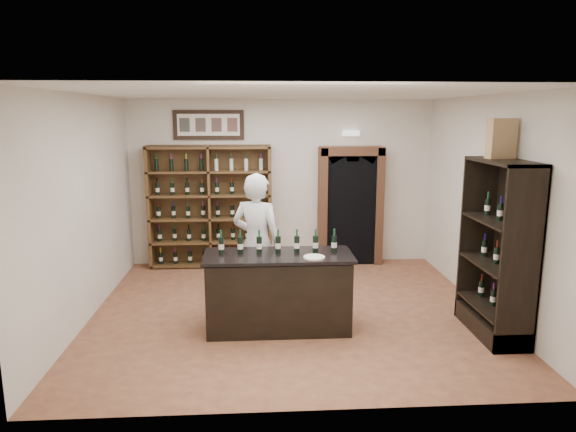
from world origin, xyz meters
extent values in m
plane|color=#96613C|center=(0.00, 0.00, 0.00)|extent=(5.50, 5.50, 0.00)
plane|color=white|center=(0.00, 0.00, 3.00)|extent=(5.50, 5.50, 0.00)
cube|color=silver|center=(0.00, 2.50, 1.50)|extent=(5.50, 0.04, 3.00)
cube|color=silver|center=(-2.75, 0.00, 1.50)|extent=(0.04, 5.00, 3.00)
cube|color=silver|center=(2.75, 0.00, 1.50)|extent=(0.04, 5.00, 3.00)
cube|color=brown|center=(-1.30, 2.47, 1.10)|extent=(2.20, 0.02, 2.20)
cube|color=brown|center=(-2.37, 2.29, 1.10)|extent=(0.06, 0.38, 2.20)
cube|color=brown|center=(-0.23, 2.29, 1.10)|extent=(0.06, 0.38, 2.20)
cube|color=brown|center=(-1.30, 2.29, 1.10)|extent=(0.04, 0.38, 2.20)
cube|color=brown|center=(-1.30, 2.29, 0.04)|extent=(2.18, 0.38, 0.04)
cube|color=brown|center=(-1.30, 2.29, 0.46)|extent=(2.18, 0.38, 0.04)
cube|color=brown|center=(-1.30, 2.29, 0.89)|extent=(2.18, 0.38, 0.03)
cube|color=brown|center=(-1.30, 2.29, 1.31)|extent=(2.18, 0.38, 0.04)
cube|color=brown|center=(-1.30, 2.29, 1.74)|extent=(2.18, 0.38, 0.04)
cube|color=brown|center=(-1.30, 2.29, 2.16)|extent=(2.18, 0.38, 0.04)
cube|color=black|center=(-1.30, 2.47, 2.55)|extent=(1.25, 0.04, 0.52)
cube|color=black|center=(1.25, 2.34, 1.06)|extent=(0.97, 0.29, 2.05)
cube|color=brown|center=(0.74, 2.32, 1.07)|extent=(0.14, 0.35, 2.15)
cube|color=brown|center=(1.76, 2.32, 1.07)|extent=(0.14, 0.35, 2.15)
cube|color=brown|center=(1.25, 2.32, 2.09)|extent=(1.15, 0.35, 0.16)
cube|color=white|center=(1.25, 2.42, 2.40)|extent=(0.30, 0.10, 0.10)
cube|color=black|center=(-0.20, -0.60, 0.47)|extent=(1.80, 0.70, 0.94)
cube|color=black|center=(-0.20, -0.60, 0.98)|extent=(1.88, 0.78, 0.04)
cylinder|color=black|center=(-0.92, -0.52, 1.10)|extent=(0.07, 0.07, 0.21)
cylinder|color=silver|center=(-0.92, -0.52, 1.09)|extent=(0.07, 0.07, 0.07)
cylinder|color=#194C32|center=(-0.92, -0.52, 1.25)|extent=(0.03, 0.03, 0.09)
cylinder|color=black|center=(-0.68, -0.52, 1.10)|extent=(0.07, 0.07, 0.21)
cylinder|color=silver|center=(-0.68, -0.52, 1.09)|extent=(0.07, 0.07, 0.07)
cylinder|color=#194C32|center=(-0.68, -0.52, 1.25)|extent=(0.03, 0.03, 0.09)
cylinder|color=black|center=(-0.44, -0.52, 1.10)|extent=(0.07, 0.07, 0.21)
cylinder|color=silver|center=(-0.44, -0.52, 1.09)|extent=(0.07, 0.07, 0.07)
cylinder|color=#194C32|center=(-0.44, -0.52, 1.25)|extent=(0.03, 0.03, 0.09)
cylinder|color=black|center=(-0.20, -0.52, 1.10)|extent=(0.07, 0.07, 0.21)
cylinder|color=silver|center=(-0.20, -0.52, 1.09)|extent=(0.07, 0.07, 0.07)
cylinder|color=#194C32|center=(-0.20, -0.52, 1.25)|extent=(0.03, 0.03, 0.09)
cylinder|color=black|center=(0.04, -0.52, 1.10)|extent=(0.07, 0.07, 0.21)
cylinder|color=silver|center=(0.04, -0.52, 1.09)|extent=(0.07, 0.07, 0.07)
cylinder|color=#194C32|center=(0.04, -0.52, 1.25)|extent=(0.03, 0.03, 0.09)
cylinder|color=black|center=(0.28, -0.52, 1.10)|extent=(0.07, 0.07, 0.21)
cylinder|color=silver|center=(0.28, -0.52, 1.09)|extent=(0.07, 0.07, 0.07)
cylinder|color=#194C32|center=(0.28, -0.52, 1.25)|extent=(0.03, 0.03, 0.09)
cylinder|color=black|center=(0.52, -0.52, 1.10)|extent=(0.07, 0.07, 0.21)
cylinder|color=silver|center=(0.52, -0.52, 1.09)|extent=(0.07, 0.07, 0.07)
cylinder|color=#194C32|center=(0.52, -0.52, 1.25)|extent=(0.03, 0.03, 0.09)
cube|color=black|center=(2.72, -0.90, 1.10)|extent=(0.02, 1.20, 2.20)
cube|color=black|center=(2.49, -1.48, 1.10)|extent=(0.48, 0.04, 2.20)
cube|color=black|center=(2.49, -0.32, 1.10)|extent=(0.48, 0.04, 2.20)
cube|color=black|center=(2.49, -0.90, 2.18)|extent=(0.48, 1.20, 0.04)
cube|color=black|center=(2.49, -0.90, 0.12)|extent=(0.48, 1.20, 0.24)
cube|color=black|center=(2.49, -0.90, 0.35)|extent=(0.48, 1.16, 0.03)
cube|color=black|center=(2.49, -0.90, 0.90)|extent=(0.48, 1.16, 0.03)
cube|color=black|center=(2.49, -0.90, 1.45)|extent=(0.48, 1.16, 0.03)
imported|color=silver|center=(-0.47, 0.01, 0.98)|extent=(0.84, 0.72, 1.96)
cylinder|color=silver|center=(0.23, -0.81, 1.01)|extent=(0.27, 0.27, 0.02)
cube|color=tan|center=(2.52, -0.71, 2.44)|extent=(0.36, 0.20, 0.49)
camera|label=1|loc=(-0.47, -6.85, 2.73)|focal=32.00mm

